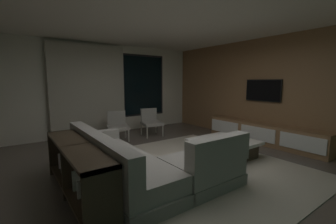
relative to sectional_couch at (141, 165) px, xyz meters
The scene contains 13 objects.
floor 0.90m from the sectional_couch, ahead, with size 9.20×9.20×0.00m, color #564C44.
back_wall_with_window 3.92m from the sectional_couch, 77.89° to the left, with size 6.60×0.30×2.70m.
media_wall 4.05m from the sectional_couch, ahead, with size 0.12×7.80×2.70m.
ceiling 2.56m from the sectional_couch, ahead, with size 8.20×8.20×0.00m, color silver.
area_rug 1.24m from the sectional_couch, ahead, with size 3.20×3.80×0.01m, color #ADA391.
sectional_couch is the anchor object (origin of this frame).
coffee_table 2.01m from the sectional_couch, ahead, with size 1.16×1.16×0.36m.
book_stack_on_coffee_table 2.09m from the sectional_couch, ahead, with size 0.29×0.22×0.08m.
accent_chair_near_window 3.18m from the sectional_couch, 55.88° to the left, with size 0.63×0.64×0.78m.
accent_chair_by_curtain 2.80m from the sectional_couch, 74.22° to the left, with size 0.67×0.68×0.78m.
media_console 3.63m from the sectional_couch, ahead, with size 0.46×3.10×0.52m.
mounted_tv 3.96m from the sectional_couch, ahead, with size 0.05×0.97×0.56m.
console_table_behind_couch 0.93m from the sectional_couch, behind, with size 0.40×2.10×0.74m.
Camera 1 is at (-2.44, -3.01, 1.57)m, focal length 23.79 mm.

